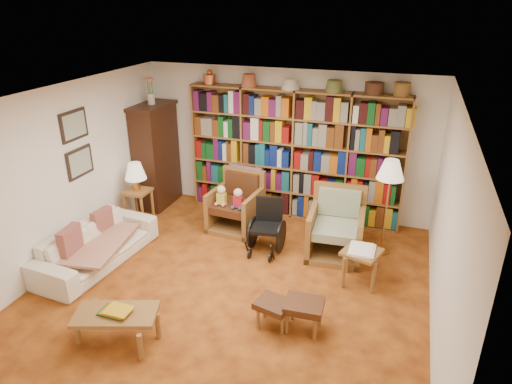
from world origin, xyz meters
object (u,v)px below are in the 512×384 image
at_px(sofa, 97,245).
at_px(footstool_b, 304,307).
at_px(floor_lamp, 390,174).
at_px(wheelchair, 267,227).
at_px(side_table_papers, 361,256).
at_px(footstool_a, 273,306).
at_px(coffee_table, 116,316).
at_px(side_table_lamp, 138,199).
at_px(armchair_leather, 238,204).
at_px(armchair_sage, 337,229).

relative_size(sofa, footstool_b, 4.18).
bearing_deg(floor_lamp, wheelchair, -163.39).
relative_size(floor_lamp, side_table_papers, 2.59).
relative_size(floor_lamp, footstool_b, 3.19).
height_order(footstool_a, coffee_table, coffee_table).
bearing_deg(footstool_a, coffee_table, -152.65).
xyz_separation_m(side_table_lamp, side_table_papers, (3.74, -0.57, -0.03)).
distance_m(side_table_lamp, coffee_table, 2.91).
relative_size(armchair_leather, side_table_papers, 1.70).
distance_m(sofa, footstool_a, 2.84).
height_order(armchair_sage, floor_lamp, floor_lamp).
relative_size(sofa, coffee_table, 1.94).
height_order(armchair_leather, side_table_papers, armchair_leather).
height_order(side_table_lamp, armchair_leather, armchair_leather).
height_order(armchair_leather, coffee_table, armchair_leather).
bearing_deg(armchair_leather, footstool_b, -52.89).
bearing_deg(sofa, side_table_lamp, 9.08).
bearing_deg(footstool_b, coffee_table, -155.79).
relative_size(sofa, footstool_a, 4.22).
height_order(armchair_leather, floor_lamp, floor_lamp).
bearing_deg(armchair_sage, wheelchair, -163.83).
relative_size(side_table_lamp, floor_lamp, 0.42).
distance_m(side_table_lamp, wheelchair, 2.30).
relative_size(armchair_leather, footstool_b, 2.10).
distance_m(armchair_sage, footstool_a, 1.98).
bearing_deg(armchair_sage, side_table_papers, -58.56).
distance_m(armchair_sage, side_table_papers, 0.85).
xyz_separation_m(side_table_papers, footstool_a, (-0.84, -1.21, -0.14)).
distance_m(armchair_leather, coffee_table, 3.05).
relative_size(side_table_lamp, coffee_table, 0.61).
bearing_deg(footstool_b, wheelchair, 120.91).
relative_size(side_table_papers, footstool_b, 1.23).
relative_size(wheelchair, side_table_papers, 1.45).
height_order(floor_lamp, footstool_b, floor_lamp).
relative_size(floor_lamp, footstool_a, 3.22).
xyz_separation_m(armchair_leather, side_table_papers, (2.14, -1.03, 0.02)).
distance_m(footstool_b, coffee_table, 2.10).
xyz_separation_m(armchair_sage, side_table_papers, (0.44, -0.73, 0.03)).
bearing_deg(sofa, armchair_sage, -61.21).
distance_m(armchair_sage, wheelchair, 1.04).
distance_m(armchair_sage, coffee_table, 3.37).
bearing_deg(footstool_a, side_table_lamp, 148.53).
bearing_deg(sofa, footstool_b, -93.49).
bearing_deg(footstool_b, armchair_sage, 88.50).
height_order(sofa, wheelchair, wheelchair).
relative_size(side_table_lamp, footstool_b, 1.33).
bearing_deg(coffee_table, side_table_papers, 39.99).
bearing_deg(side_table_papers, armchair_leather, 154.44).
relative_size(side_table_lamp, side_table_papers, 1.07).
height_order(sofa, side_table_lamp, side_table_lamp).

